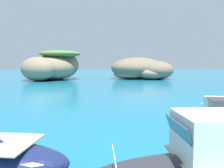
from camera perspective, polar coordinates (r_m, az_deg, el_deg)
The scene contains 3 objects.
islet_large at distance 72.54m, azimuth -14.45°, elevation 4.23°, with size 19.26×23.13×8.87m.
islet_small at distance 74.44m, azimuth 7.42°, elevation 3.49°, with size 22.85×23.38×6.80m.
motorboat_red at distance 18.95m, azimuth 24.26°, elevation -7.47°, with size 5.34×7.47×2.29m.
Camera 1 is at (-5.83, -1.47, 4.65)m, focal length 37.35 mm.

